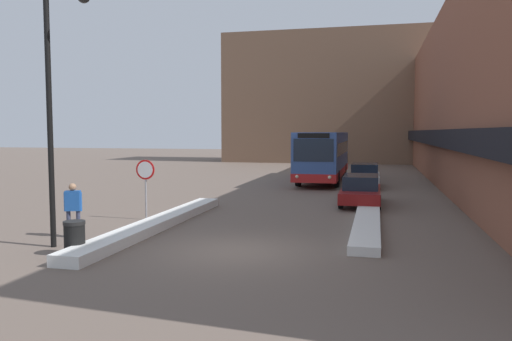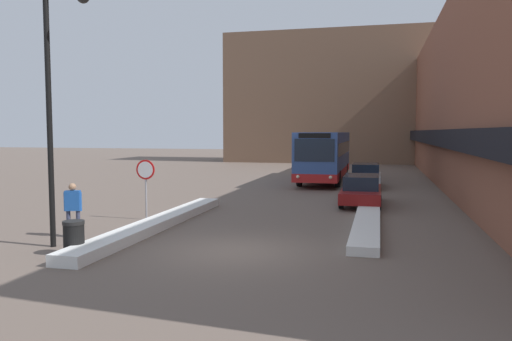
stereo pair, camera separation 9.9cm
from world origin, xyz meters
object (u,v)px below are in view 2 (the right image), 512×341
at_px(parked_car_front, 361,190).
at_px(parked_car_back, 366,175).
at_px(pedestrian, 73,205).
at_px(stop_sign, 146,176).
at_px(trash_bin, 74,238).
at_px(street_lamp, 56,92).
at_px(city_bus, 325,155).

xyz_separation_m(parked_car_front, parked_car_back, (0.00, 7.60, 0.03)).
relative_size(parked_car_front, pedestrian, 2.68).
height_order(stop_sign, pedestrian, stop_sign).
relative_size(stop_sign, trash_bin, 2.44).
xyz_separation_m(parked_car_front, pedestrian, (-8.73, -9.57, 0.35)).
relative_size(street_lamp, trash_bin, 7.82).
bearing_deg(parked_car_front, street_lamp, -127.18).
height_order(parked_car_front, pedestrian, pedestrian).
bearing_deg(parked_car_back, parked_car_front, -90.00).
relative_size(parked_car_front, parked_car_back, 1.06).
relative_size(city_bus, parked_car_back, 2.60).
xyz_separation_m(parked_car_front, street_lamp, (-8.27, -10.90, 3.82)).
relative_size(parked_car_front, stop_sign, 2.02).
relative_size(parked_car_front, trash_bin, 4.91).
xyz_separation_m(parked_car_back, pedestrian, (-8.73, -17.18, 0.32)).
relative_size(city_bus, street_lamp, 1.54).
relative_size(parked_car_back, pedestrian, 2.52).
distance_m(city_bus, parked_car_back, 4.25).
relative_size(pedestrian, trash_bin, 1.84).
distance_m(parked_car_back, trash_bin, 20.59).
relative_size(stop_sign, street_lamp, 0.31).
xyz_separation_m(parked_car_front, trash_bin, (-7.32, -11.63, -0.22)).
distance_m(street_lamp, trash_bin, 4.21).
bearing_deg(parked_car_front, stop_sign, -142.49).
relative_size(street_lamp, pedestrian, 4.26).
bearing_deg(city_bus, pedestrian, -106.31).
xyz_separation_m(stop_sign, street_lamp, (-0.35, -4.83, 2.84)).
xyz_separation_m(street_lamp, pedestrian, (-0.47, 1.33, -3.47)).
height_order(city_bus, parked_car_back, city_bus).
bearing_deg(trash_bin, street_lamp, 142.11).
relative_size(city_bus, trash_bin, 12.06).
relative_size(parked_car_back, street_lamp, 0.59).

